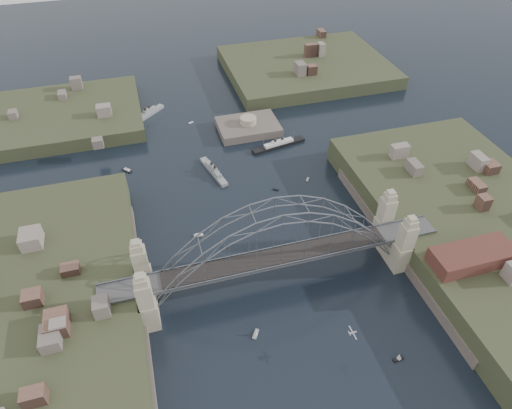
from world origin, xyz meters
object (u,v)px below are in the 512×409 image
(bridge, at_px, (277,246))
(naval_cruiser_near, at_px, (214,171))
(ocean_liner, at_px, (279,145))
(naval_cruiser_far, at_px, (148,114))
(wharf_shed, at_px, (472,256))
(fort_island, at_px, (248,131))

(bridge, height_order, naval_cruiser_near, bridge)
(naval_cruiser_near, bearing_deg, ocean_liner, 19.19)
(naval_cruiser_far, xyz_separation_m, ocean_liner, (41.93, -34.28, -0.09))
(wharf_shed, xyz_separation_m, ocean_liner, (-24.61, 70.65, -9.24))
(naval_cruiser_near, xyz_separation_m, naval_cruiser_far, (-16.75, 43.05, 0.07))
(wharf_shed, height_order, naval_cruiser_far, wharf_shed)
(bridge, distance_m, naval_cruiser_near, 49.60)
(naval_cruiser_near, xyz_separation_m, ocean_liner, (25.18, 8.77, -0.02))
(wharf_shed, xyz_separation_m, naval_cruiser_far, (-66.54, 104.94, -9.15))
(naval_cruiser_far, bearing_deg, fort_island, -31.22)
(naval_cruiser_far, bearing_deg, bridge, -76.08)
(naval_cruiser_near, bearing_deg, fort_island, 51.18)
(wharf_shed, height_order, naval_cruiser_near, wharf_shed)
(ocean_liner, bearing_deg, wharf_shed, -70.80)
(wharf_shed, distance_m, naval_cruiser_near, 79.97)
(bridge, xyz_separation_m, ocean_liner, (19.39, 56.65, -11.57))
(bridge, xyz_separation_m, wharf_shed, (44.00, -14.00, -2.32))
(fort_island, height_order, naval_cruiser_far, fort_island)
(fort_island, relative_size, naval_cruiser_far, 1.65)
(bridge, distance_m, fort_island, 72.14)
(fort_island, relative_size, wharf_shed, 1.10)
(bridge, relative_size, naval_cruiser_far, 6.29)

